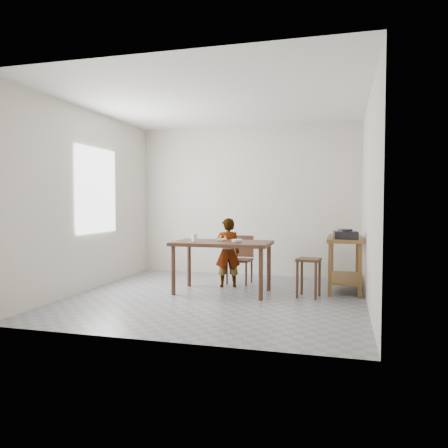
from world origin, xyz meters
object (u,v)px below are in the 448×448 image
(child, at_px, (228,253))
(dining_chair, at_px, (240,260))
(prep_counter, at_px, (345,263))
(dining_table, at_px, (222,267))
(stool, at_px, (308,278))

(child, bearing_deg, dining_chair, -128.52)
(prep_counter, distance_m, child, 1.78)
(prep_counter, bearing_deg, dining_table, -157.85)
(dining_table, height_order, dining_chair, dining_chair)
(dining_chair, bearing_deg, child, -104.68)
(prep_counter, height_order, stool, prep_counter)
(child, bearing_deg, dining_table, 75.07)
(child, relative_size, dining_chair, 1.40)
(dining_table, distance_m, dining_chair, 0.79)
(stool, bearing_deg, dining_chair, 146.91)
(dining_table, distance_m, prep_counter, 1.86)
(child, xyz_separation_m, stool, (1.27, -0.43, -0.27))
(dining_table, height_order, stool, dining_table)
(dining_table, bearing_deg, stool, 1.20)
(stool, bearing_deg, prep_counter, 54.30)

